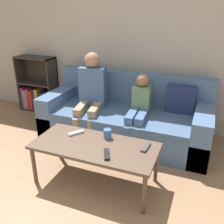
# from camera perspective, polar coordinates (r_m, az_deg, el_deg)

# --- Properties ---
(wall_back) EXTENTS (12.00, 0.06, 2.60)m
(wall_back) POSITION_cam_1_polar(r_m,az_deg,el_deg) (3.62, 6.84, 16.93)
(wall_back) COLOR #B7B2A8
(wall_back) RESTS_ON ground_plane
(couch) EXTENTS (2.19, 0.91, 0.84)m
(couch) POSITION_cam_1_polar(r_m,az_deg,el_deg) (3.38, 3.28, -1.47)
(couch) COLOR #4C6B93
(couch) RESTS_ON ground_plane
(bookshelf) EXTENTS (0.65, 0.28, 0.92)m
(bookshelf) POSITION_cam_1_polar(r_m,az_deg,el_deg) (4.47, -16.51, 4.70)
(bookshelf) COLOR #332D28
(bookshelf) RESTS_ON ground_plane
(coffee_table) EXTENTS (1.22, 0.55, 0.44)m
(coffee_table) POSITION_cam_1_polar(r_m,az_deg,el_deg) (2.47, -3.94, -8.27)
(coffee_table) COLOR brown
(coffee_table) RESTS_ON ground_plane
(person_adult) EXTENTS (0.41, 0.67, 1.13)m
(person_adult) POSITION_cam_1_polar(r_m,az_deg,el_deg) (3.33, -4.73, 4.90)
(person_adult) COLOR #9E8966
(person_adult) RESTS_ON ground_plane
(person_child) EXTENTS (0.25, 0.64, 0.91)m
(person_child) POSITION_cam_1_polar(r_m,az_deg,el_deg) (3.10, 6.19, 0.92)
(person_child) COLOR #476693
(person_child) RESTS_ON ground_plane
(cup_near) EXTENTS (0.08, 0.08, 0.10)m
(cup_near) POSITION_cam_1_polar(r_m,az_deg,el_deg) (2.53, -1.06, -4.97)
(cup_near) COLOR #3D70B2
(cup_near) RESTS_ON coffee_table
(tv_remote_0) EXTENTS (0.06, 0.17, 0.02)m
(tv_remote_0) POSITION_cam_1_polar(r_m,az_deg,el_deg) (2.40, 7.71, -7.98)
(tv_remote_0) COLOR #47474C
(tv_remote_0) RESTS_ON coffee_table
(tv_remote_1) EXTENTS (0.12, 0.17, 0.02)m
(tv_remote_1) POSITION_cam_1_polar(r_m,az_deg,el_deg) (2.27, -1.22, -9.65)
(tv_remote_1) COLOR black
(tv_remote_1) RESTS_ON coffee_table
(tv_remote_2) EXTENTS (0.14, 0.17, 0.02)m
(tv_remote_2) POSITION_cam_1_polar(r_m,az_deg,el_deg) (2.65, -8.27, -4.77)
(tv_remote_2) COLOR #B7B7BC
(tv_remote_2) RESTS_ON coffee_table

